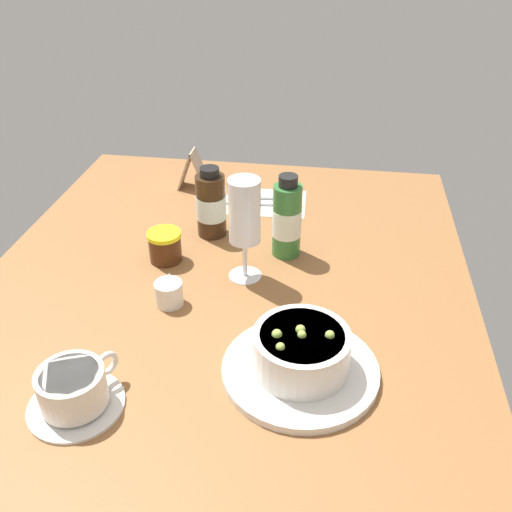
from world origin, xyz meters
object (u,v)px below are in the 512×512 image
object	(u,v)px
wine_glass	(244,216)
jam_jar	(165,246)
coffee_cup	(74,390)
creamer_jug	(169,293)
cutlery_setting	(263,201)
sauce_bottle_green	(287,220)
menu_card	(193,169)
sauce_bottle_brown	(211,205)
porridge_bowl	(301,356)

from	to	relation	value
wine_glass	jam_jar	bearing A→B (deg)	78.84
coffee_cup	wine_glass	xyz separation A→B (cm)	(32.42, -16.67, 8.98)
creamer_jug	wine_glass	world-z (taller)	wine_glass
cutlery_setting	sauce_bottle_green	size ratio (longest dim) A/B	1.14
menu_card	wine_glass	bearing A→B (deg)	-152.52
wine_glass	menu_card	world-z (taller)	wine_glass
menu_card	coffee_cup	bearing A→B (deg)	-179.54
cutlery_setting	sauce_bottle_green	distance (cm)	21.82
coffee_cup	cutlery_setting	bearing A→B (deg)	-14.72
creamer_jug	jam_jar	world-z (taller)	jam_jar
coffee_cup	sauce_bottle_green	xyz separation A→B (cm)	(40.89, -22.87, 4.18)
jam_jar	sauce_bottle_green	bearing A→B (deg)	-75.51
creamer_jug	menu_card	world-z (taller)	menu_card
cutlery_setting	sauce_bottle_brown	bearing A→B (deg)	151.21
jam_jar	menu_card	distance (cm)	30.21
porridge_bowl	wine_glass	bearing A→B (deg)	27.21
jam_jar	sauce_bottle_brown	world-z (taller)	sauce_bottle_brown
porridge_bowl	cutlery_setting	world-z (taller)	porridge_bowl
creamer_jug	sauce_bottle_brown	bearing A→B (deg)	-5.08
cutlery_setting	coffee_cup	xyz separation A→B (cm)	(-60.40, 15.87, 2.63)
coffee_cup	creamer_jug	bearing A→B (deg)	-14.29
porridge_bowl	creamer_jug	size ratio (longest dim) A/B	3.96
creamer_jug	sauce_bottle_green	distance (cm)	25.21
creamer_jug	sauce_bottle_brown	world-z (taller)	sauce_bottle_brown
creamer_jug	porridge_bowl	bearing A→B (deg)	-119.80
porridge_bowl	wine_glass	xyz separation A→B (cm)	(22.19, 11.40, 8.61)
coffee_cup	wine_glass	bearing A→B (deg)	-27.20
porridge_bowl	menu_card	world-z (taller)	menu_card
porridge_bowl	sauce_bottle_green	distance (cm)	31.32
menu_card	sauce_bottle_green	bearing A→B (deg)	-136.43
cutlery_setting	coffee_cup	world-z (taller)	coffee_cup
porridge_bowl	sauce_bottle_green	bearing A→B (deg)	9.63
sauce_bottle_green	menu_card	size ratio (longest dim) A/B	1.75
jam_jar	wine_glass	bearing A→B (deg)	-101.16
jam_jar	sauce_bottle_brown	distance (cm)	12.69
porridge_bowl	coffee_cup	bearing A→B (deg)	110.04
porridge_bowl	cutlery_setting	bearing A→B (deg)	13.67
cutlery_setting	creamer_jug	xyz separation A→B (cm)	(-37.44, 10.02, 1.84)
jam_jar	porridge_bowl	bearing A→B (deg)	-133.56
cutlery_setting	sauce_bottle_brown	size ratio (longest dim) A/B	1.29
coffee_cup	sauce_bottle_brown	distance (cm)	46.68
wine_glass	sauce_bottle_brown	size ratio (longest dim) A/B	1.32
jam_jar	menu_card	world-z (taller)	menu_card
jam_jar	sauce_bottle_green	size ratio (longest dim) A/B	0.39
sauce_bottle_brown	menu_card	distance (cm)	21.43
sauce_bottle_brown	porridge_bowl	bearing A→B (deg)	-150.48
porridge_bowl	menu_card	size ratio (longest dim) A/B	2.43
coffee_cup	jam_jar	xyz separation A→B (cm)	(35.39, -1.62, 0.01)
sauce_bottle_brown	wine_glass	bearing A→B (deg)	-146.88
porridge_bowl	cutlery_setting	size ratio (longest dim) A/B	1.22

